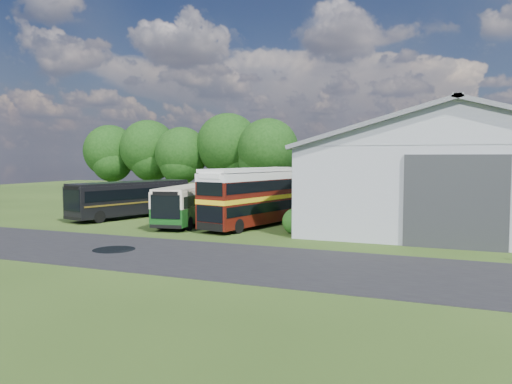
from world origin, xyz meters
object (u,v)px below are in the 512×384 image
at_px(storage_shed, 456,166).
at_px(bus_maroon_double, 254,197).
at_px(bus_green_single, 193,203).
at_px(bus_dark_single, 131,198).

relative_size(storage_shed, bus_maroon_double, 2.52).
distance_m(bus_green_single, bus_maroon_double, 4.90).
distance_m(bus_green_single, bus_dark_single, 6.40).
bearing_deg(bus_maroon_double, bus_green_single, -167.83).
bearing_deg(bus_maroon_double, storage_shed, 44.73).
relative_size(storage_shed, bus_dark_single, 2.30).
xyz_separation_m(storage_shed, bus_dark_single, (-24.25, -6.87, -2.62)).
bearing_deg(bus_dark_single, storage_shed, 32.26).
bearing_deg(storage_shed, bus_maroon_double, -148.39).
height_order(storage_shed, bus_maroon_double, storage_shed).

